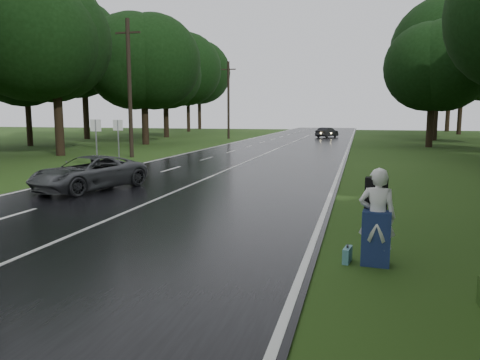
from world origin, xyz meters
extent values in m
plane|color=#254213|center=(0.00, 0.00, 0.00)|extent=(160.00, 160.00, 0.00)
cube|color=black|center=(0.00, 20.00, 0.02)|extent=(12.00, 140.00, 0.04)
cube|color=silver|center=(0.00, 20.00, 0.04)|extent=(0.12, 140.00, 0.01)
imported|color=#525457|center=(-3.46, 6.96, 0.69)|extent=(3.50, 5.13, 1.30)
imported|color=black|center=(2.77, 49.84, 0.66)|extent=(2.73, 3.96, 1.24)
imported|color=silver|center=(7.15, 0.40, 0.98)|extent=(0.75, 0.52, 1.96)
cube|color=navy|center=(7.15, 0.40, 0.55)|extent=(0.58, 0.41, 1.10)
cube|color=black|center=(7.13, 0.69, 1.41)|extent=(0.46, 0.27, 0.63)
cube|color=teal|center=(6.60, 0.44, 0.15)|extent=(0.20, 0.45, 0.31)
camera|label=1|loc=(6.77, -8.86, 3.00)|focal=34.54mm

